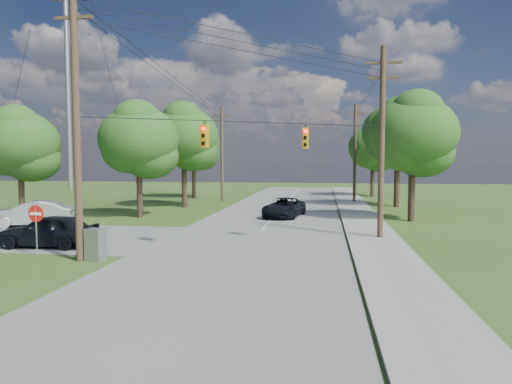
% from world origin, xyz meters
% --- Properties ---
extents(ground, '(140.00, 140.00, 0.00)m').
position_xyz_m(ground, '(0.00, 0.00, 0.00)').
color(ground, '#38531B').
rests_on(ground, ground).
extents(main_road, '(10.00, 100.00, 0.03)m').
position_xyz_m(main_road, '(2.00, 5.00, 0.01)').
color(main_road, gray).
rests_on(main_road, ground).
extents(sidewalk_east, '(2.60, 100.00, 0.12)m').
position_xyz_m(sidewalk_east, '(8.70, 5.00, 0.06)').
color(sidewalk_east, gray).
rests_on(sidewalk_east, ground).
extents(pole_sw, '(2.00, 0.32, 12.00)m').
position_xyz_m(pole_sw, '(-4.60, 0.40, 6.23)').
color(pole_sw, brown).
rests_on(pole_sw, ground).
extents(pole_ne, '(2.00, 0.32, 10.50)m').
position_xyz_m(pole_ne, '(8.90, 8.00, 5.47)').
color(pole_ne, brown).
rests_on(pole_ne, ground).
extents(pole_north_e, '(2.00, 0.32, 10.00)m').
position_xyz_m(pole_north_e, '(8.90, 30.00, 5.13)').
color(pole_north_e, brown).
rests_on(pole_north_e, ground).
extents(pole_north_w, '(2.00, 0.32, 10.00)m').
position_xyz_m(pole_north_w, '(-5.00, 30.00, 5.13)').
color(pole_north_w, brown).
rests_on(pole_north_w, ground).
extents(power_lines, '(13.93, 29.62, 4.93)m').
position_xyz_m(power_lines, '(1.50, 11.54, 9.15)').
color(power_lines, black).
rests_on(power_lines, ground).
extents(traffic_signals, '(4.91, 3.27, 1.05)m').
position_xyz_m(traffic_signals, '(2.55, 4.43, 5.50)').
color(traffic_signals, '#CC9A0C').
rests_on(traffic_signals, ground).
extents(radio_mast, '(0.70, 0.70, 45.00)m').
position_xyz_m(radio_mast, '(-32.00, 46.00, 22.50)').
color(radio_mast, gray).
rests_on(radio_mast, ground).
extents(tree_w_near, '(6.00, 6.00, 8.40)m').
position_xyz_m(tree_w_near, '(-8.00, 15.00, 5.92)').
color(tree_w_near, '#3F2B1F').
rests_on(tree_w_near, ground).
extents(tree_w_mid, '(6.40, 6.40, 9.22)m').
position_xyz_m(tree_w_mid, '(-7.00, 23.00, 6.58)').
color(tree_w_mid, '#3F2B1F').
rests_on(tree_w_mid, ground).
extents(tree_w_far, '(6.00, 6.00, 8.73)m').
position_xyz_m(tree_w_far, '(-9.00, 33.00, 6.25)').
color(tree_w_far, '#3F2B1F').
rests_on(tree_w_far, ground).
extents(tree_e_near, '(6.20, 6.20, 8.81)m').
position_xyz_m(tree_e_near, '(12.00, 16.00, 6.25)').
color(tree_e_near, '#3F2B1F').
rests_on(tree_e_near, ground).
extents(tree_e_mid, '(6.60, 6.60, 9.64)m').
position_xyz_m(tree_e_mid, '(12.50, 26.00, 6.91)').
color(tree_e_mid, '#3F2B1F').
rests_on(tree_e_mid, ground).
extents(tree_e_far, '(5.80, 5.80, 8.32)m').
position_xyz_m(tree_e_far, '(11.50, 38.00, 5.92)').
color(tree_e_far, '#3F2B1F').
rests_on(tree_e_far, ground).
extents(tree_cross_n, '(5.60, 5.60, 7.91)m').
position_xyz_m(tree_cross_n, '(-16.00, 12.50, 5.59)').
color(tree_cross_n, '#3F2B1F').
rests_on(tree_cross_n, ground).
extents(car_cross_dark, '(4.90, 2.17, 1.64)m').
position_xyz_m(car_cross_dark, '(-7.74, 3.02, 0.85)').
color(car_cross_dark, black).
rests_on(car_cross_dark, cross_road).
extents(car_cross_silver, '(5.43, 3.31, 1.69)m').
position_xyz_m(car_cross_silver, '(-12.96, 9.30, 0.88)').
color(car_cross_silver, '#ADAFB5').
rests_on(car_cross_silver, cross_road).
extents(car_main_north, '(3.31, 5.56, 1.45)m').
position_xyz_m(car_main_north, '(2.82, 16.83, 0.75)').
color(car_main_north, black).
rests_on(car_main_north, main_road).
extents(control_cabinet, '(0.90, 0.74, 1.42)m').
position_xyz_m(control_cabinet, '(-3.91, 0.49, 0.71)').
color(control_cabinet, gray).
rests_on(control_cabinet, ground).
extents(do_not_enter_sign, '(0.78, 0.10, 2.34)m').
position_xyz_m(do_not_enter_sign, '(-7.04, 1.00, 1.71)').
color(do_not_enter_sign, gray).
rests_on(do_not_enter_sign, ground).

